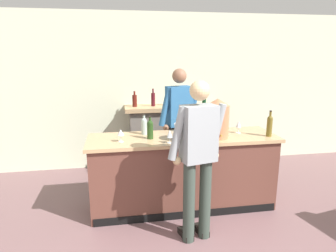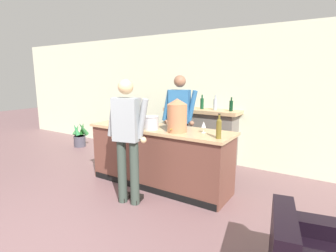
{
  "view_description": "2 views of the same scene",
  "coord_description": "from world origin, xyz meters",
  "px_view_note": "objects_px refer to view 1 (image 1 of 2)",
  "views": [
    {
      "loc": [
        -0.59,
        -1.47,
        2.05
      ],
      "look_at": [
        0.1,
        2.56,
        1.05
      ],
      "focal_mm": 32.0,
      "sensor_mm": 36.0,
      "label": 1
    },
    {
      "loc": [
        2.63,
        -1.26,
        1.83
      ],
      "look_at": [
        0.34,
        2.33,
        1.01
      ],
      "focal_mm": 28.0,
      "sensor_mm": 36.0,
      "label": 2
    }
  ],
  "objects_px": {
    "ice_bucket_steel": "(184,132)",
    "wine_bottle_cabernet_heavy": "(270,125)",
    "copper_dispenser": "(217,118)",
    "wine_glass_near_bucket": "(170,134)",
    "person_bartender": "(179,124)",
    "wine_glass_mid_counter": "(121,133)",
    "wine_glass_front_right": "(239,125)",
    "fireplace_stone": "(170,136)",
    "wine_bottle_rose_blush": "(186,122)",
    "wine_bottle_chardonnay_pale": "(144,125)",
    "person_customer": "(198,155)",
    "wine_bottle_port_short": "(150,129)"
  },
  "relations": [
    {
      "from": "ice_bucket_steel",
      "to": "wine_bottle_cabernet_heavy",
      "type": "xyz_separation_m",
      "value": [
        1.14,
        -0.01,
        0.04
      ]
    },
    {
      "from": "copper_dispenser",
      "to": "wine_glass_near_bucket",
      "type": "xyz_separation_m",
      "value": [
        -0.64,
        -0.14,
        -0.14
      ]
    },
    {
      "from": "person_bartender",
      "to": "wine_glass_mid_counter",
      "type": "bearing_deg",
      "value": -142.34
    },
    {
      "from": "wine_bottle_cabernet_heavy",
      "to": "wine_glass_front_right",
      "type": "distance_m",
      "value": 0.4
    },
    {
      "from": "fireplace_stone",
      "to": "copper_dispenser",
      "type": "xyz_separation_m",
      "value": [
        0.33,
        -1.57,
        0.66
      ]
    },
    {
      "from": "wine_bottle_cabernet_heavy",
      "to": "fireplace_stone",
      "type": "bearing_deg",
      "value": 121.9
    },
    {
      "from": "wine_bottle_rose_blush",
      "to": "ice_bucket_steel",
      "type": "bearing_deg",
      "value": -106.11
    },
    {
      "from": "fireplace_stone",
      "to": "wine_bottle_cabernet_heavy",
      "type": "xyz_separation_m",
      "value": [
        1.02,
        -1.64,
        0.55
      ]
    },
    {
      "from": "ice_bucket_steel",
      "to": "wine_glass_mid_counter",
      "type": "xyz_separation_m",
      "value": [
        -0.77,
        0.06,
        0.01
      ]
    },
    {
      "from": "wine_glass_front_right",
      "to": "wine_bottle_chardonnay_pale",
      "type": "bearing_deg",
      "value": 173.19
    },
    {
      "from": "wine_bottle_rose_blush",
      "to": "wine_glass_mid_counter",
      "type": "bearing_deg",
      "value": -159.17
    },
    {
      "from": "copper_dispenser",
      "to": "person_customer",
      "type": "bearing_deg",
      "value": -123.4
    },
    {
      "from": "ice_bucket_steel",
      "to": "wine_bottle_chardonnay_pale",
      "type": "xyz_separation_m",
      "value": [
        -0.46,
        0.36,
        0.02
      ]
    },
    {
      "from": "ice_bucket_steel",
      "to": "wine_bottle_chardonnay_pale",
      "type": "relative_size",
      "value": 0.89
    },
    {
      "from": "copper_dispenser",
      "to": "wine_bottle_rose_blush",
      "type": "relative_size",
      "value": 1.59
    },
    {
      "from": "wine_bottle_port_short",
      "to": "wine_bottle_chardonnay_pale",
      "type": "xyz_separation_m",
      "value": [
        -0.05,
        0.23,
        -0.01
      ]
    },
    {
      "from": "copper_dispenser",
      "to": "wine_glass_front_right",
      "type": "relative_size",
      "value": 2.99
    },
    {
      "from": "wine_bottle_chardonnay_pale",
      "to": "wine_glass_near_bucket",
      "type": "xyz_separation_m",
      "value": [
        0.26,
        -0.46,
        -0.01
      ]
    },
    {
      "from": "wine_bottle_cabernet_heavy",
      "to": "wine_bottle_port_short",
      "type": "relative_size",
      "value": 1.17
    },
    {
      "from": "person_customer",
      "to": "wine_bottle_cabernet_heavy",
      "type": "xyz_separation_m",
      "value": [
        1.12,
        0.58,
        0.15
      ]
    },
    {
      "from": "person_customer",
      "to": "wine_bottle_cabernet_heavy",
      "type": "bearing_deg",
      "value": 27.55
    },
    {
      "from": "ice_bucket_steel",
      "to": "wine_glass_mid_counter",
      "type": "relative_size",
      "value": 1.55
    },
    {
      "from": "copper_dispenser",
      "to": "ice_bucket_steel",
      "type": "height_order",
      "value": "copper_dispenser"
    },
    {
      "from": "person_bartender",
      "to": "wine_glass_mid_counter",
      "type": "relative_size",
      "value": 11.74
    },
    {
      "from": "fireplace_stone",
      "to": "ice_bucket_steel",
      "type": "xyz_separation_m",
      "value": [
        -0.12,
        -1.62,
        0.51
      ]
    },
    {
      "from": "copper_dispenser",
      "to": "wine_bottle_cabernet_heavy",
      "type": "bearing_deg",
      "value": -5.18
    },
    {
      "from": "person_customer",
      "to": "wine_bottle_port_short",
      "type": "relative_size",
      "value": 6.14
    },
    {
      "from": "wine_glass_near_bucket",
      "to": "wine_bottle_rose_blush",
      "type": "bearing_deg",
      "value": 57.72
    },
    {
      "from": "ice_bucket_steel",
      "to": "wine_glass_front_right",
      "type": "distance_m",
      "value": 0.84
    },
    {
      "from": "copper_dispenser",
      "to": "wine_glass_front_right",
      "type": "distance_m",
      "value": 0.42
    },
    {
      "from": "person_customer",
      "to": "wine_glass_front_right",
      "type": "relative_size",
      "value": 10.55
    },
    {
      "from": "person_customer",
      "to": "wine_glass_mid_counter",
      "type": "bearing_deg",
      "value": 140.61
    },
    {
      "from": "copper_dispenser",
      "to": "wine_glass_near_bucket",
      "type": "height_order",
      "value": "copper_dispenser"
    },
    {
      "from": "fireplace_stone",
      "to": "wine_glass_near_bucket",
      "type": "xyz_separation_m",
      "value": [
        -0.31,
        -1.72,
        0.51
      ]
    },
    {
      "from": "wine_bottle_cabernet_heavy",
      "to": "wine_bottle_chardonnay_pale",
      "type": "height_order",
      "value": "wine_bottle_cabernet_heavy"
    },
    {
      "from": "person_bartender",
      "to": "copper_dispenser",
      "type": "height_order",
      "value": "person_bartender"
    },
    {
      "from": "person_bartender",
      "to": "wine_bottle_cabernet_heavy",
      "type": "distance_m",
      "value": 1.29
    },
    {
      "from": "copper_dispenser",
      "to": "wine_bottle_rose_blush",
      "type": "xyz_separation_m",
      "value": [
        -0.33,
        0.35,
        -0.11
      ]
    },
    {
      "from": "ice_bucket_steel",
      "to": "wine_bottle_rose_blush",
      "type": "distance_m",
      "value": 0.41
    },
    {
      "from": "wine_bottle_port_short",
      "to": "wine_bottle_rose_blush",
      "type": "relative_size",
      "value": 0.91
    },
    {
      "from": "wine_bottle_rose_blush",
      "to": "wine_glass_front_right",
      "type": "height_order",
      "value": "wine_bottle_rose_blush"
    },
    {
      "from": "fireplace_stone",
      "to": "wine_bottle_rose_blush",
      "type": "xyz_separation_m",
      "value": [
        -0.0,
        -1.23,
        0.55
      ]
    },
    {
      "from": "person_bartender",
      "to": "wine_bottle_port_short",
      "type": "bearing_deg",
      "value": -130.1
    },
    {
      "from": "wine_bottle_cabernet_heavy",
      "to": "wine_glass_front_right",
      "type": "bearing_deg",
      "value": 145.56
    },
    {
      "from": "wine_bottle_rose_blush",
      "to": "wine_glass_near_bucket",
      "type": "height_order",
      "value": "wine_bottle_rose_blush"
    },
    {
      "from": "person_customer",
      "to": "ice_bucket_steel",
      "type": "height_order",
      "value": "person_customer"
    },
    {
      "from": "wine_bottle_cabernet_heavy",
      "to": "wine_bottle_chardonnay_pale",
      "type": "relative_size",
      "value": 1.25
    },
    {
      "from": "wine_glass_near_bucket",
      "to": "person_bartender",
      "type": "bearing_deg",
      "value": 70.58
    },
    {
      "from": "wine_bottle_cabernet_heavy",
      "to": "ice_bucket_steel",
      "type": "bearing_deg",
      "value": 179.32
    },
    {
      "from": "wine_bottle_cabernet_heavy",
      "to": "person_bartender",
      "type": "bearing_deg",
      "value": 144.57
    }
  ]
}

